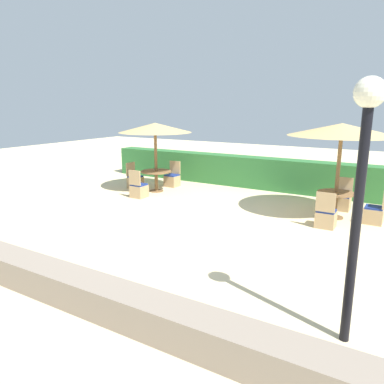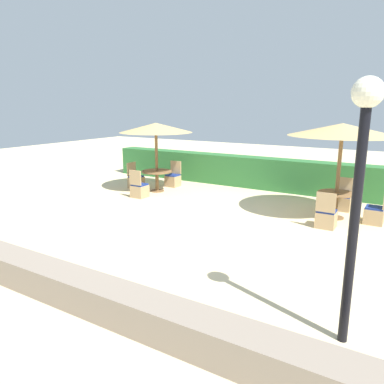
{
  "view_description": "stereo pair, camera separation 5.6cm",
  "coord_description": "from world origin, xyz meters",
  "px_view_note": "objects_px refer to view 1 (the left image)",
  "views": [
    {
      "loc": [
        4.61,
        -7.07,
        3.01
      ],
      "look_at": [
        0.0,
        0.6,
        0.9
      ],
      "focal_mm": 35.0,
      "sensor_mm": 36.0,
      "label": 1
    },
    {
      "loc": [
        4.66,
        -7.04,
        3.01
      ],
      "look_at": [
        0.0,
        0.6,
        0.9
      ],
      "focal_mm": 35.0,
      "sensor_mm": 36.0,
      "label": 2
    }
  ],
  "objects_px": {
    "patio_chair_back_left_north": "(172,179)",
    "parasol_back_left": "(155,128)",
    "patio_chair_back_right_north": "(342,201)",
    "patio_chair_back_right_east": "(374,214)",
    "patio_chair_back_left_south": "(139,190)",
    "patio_chair_back_left_west": "(135,181)",
    "parasol_back_right": "(342,130)",
    "round_table_back_right": "(336,198)",
    "lamp_post": "(363,162)",
    "patio_chair_back_right_south": "(326,217)",
    "round_table_back_left": "(156,175)"
  },
  "relations": [
    {
      "from": "parasol_back_left",
      "to": "patio_chair_back_left_north",
      "type": "height_order",
      "value": "parasol_back_left"
    },
    {
      "from": "patio_chair_back_right_north",
      "to": "patio_chair_back_left_west",
      "type": "xyz_separation_m",
      "value": [
        -7.03,
        -0.84,
        0.0
      ]
    },
    {
      "from": "lamp_post",
      "to": "parasol_back_right",
      "type": "distance_m",
      "value": 5.71
    },
    {
      "from": "patio_chair_back_right_east",
      "to": "round_table_back_right",
      "type": "bearing_deg",
      "value": 90.77
    },
    {
      "from": "patio_chair_back_right_north",
      "to": "patio_chair_back_right_south",
      "type": "bearing_deg",
      "value": 88.26
    },
    {
      "from": "patio_chair_back_right_north",
      "to": "parasol_back_left",
      "type": "height_order",
      "value": "parasol_back_left"
    },
    {
      "from": "patio_chair_back_right_east",
      "to": "patio_chair_back_right_north",
      "type": "bearing_deg",
      "value": 45.29
    },
    {
      "from": "round_table_back_left",
      "to": "patio_chair_back_right_east",
      "type": "bearing_deg",
      "value": -0.49
    },
    {
      "from": "patio_chair_back_right_east",
      "to": "round_table_back_left",
      "type": "distance_m",
      "value": 6.98
    },
    {
      "from": "round_table_back_left",
      "to": "patio_chair_back_left_south",
      "type": "relative_size",
      "value": 1.15
    },
    {
      "from": "lamp_post",
      "to": "patio_chair_back_right_south",
      "type": "relative_size",
      "value": 3.57
    },
    {
      "from": "patio_chair_back_right_south",
      "to": "parasol_back_left",
      "type": "bearing_deg",
      "value": 170.23
    },
    {
      "from": "patio_chair_back_right_east",
      "to": "patio_chair_back_left_south",
      "type": "height_order",
      "value": "same"
    },
    {
      "from": "patio_chair_back_left_north",
      "to": "patio_chair_back_left_west",
      "type": "distance_m",
      "value": 1.38
    },
    {
      "from": "round_table_back_left",
      "to": "lamp_post",
      "type": "bearing_deg",
      "value": -38.18
    },
    {
      "from": "parasol_back_right",
      "to": "parasol_back_left",
      "type": "relative_size",
      "value": 1.1
    },
    {
      "from": "round_table_back_right",
      "to": "patio_chair_back_left_north",
      "type": "xyz_separation_m",
      "value": [
        -6.0,
        1.06,
        -0.28
      ]
    },
    {
      "from": "round_table_back_left",
      "to": "patio_chair_back_left_south",
      "type": "bearing_deg",
      "value": -88.74
    },
    {
      "from": "patio_chair_back_right_north",
      "to": "patio_chair_back_left_west",
      "type": "distance_m",
      "value": 7.08
    },
    {
      "from": "round_table_back_right",
      "to": "patio_chair_back_left_south",
      "type": "height_order",
      "value": "patio_chair_back_left_south"
    },
    {
      "from": "patio_chair_back_right_north",
      "to": "parasol_back_left",
      "type": "relative_size",
      "value": 0.37
    },
    {
      "from": "patio_chair_back_right_east",
      "to": "patio_chair_back_right_north",
      "type": "relative_size",
      "value": 1.0
    },
    {
      "from": "patio_chair_back_right_east",
      "to": "parasol_back_left",
      "type": "xyz_separation_m",
      "value": [
        -6.98,
        0.06,
        1.95
      ]
    },
    {
      "from": "patio_chair_back_right_north",
      "to": "patio_chair_back_left_north",
      "type": "relative_size",
      "value": 1.0
    },
    {
      "from": "patio_chair_back_right_north",
      "to": "patio_chair_back_left_north",
      "type": "height_order",
      "value": "same"
    },
    {
      "from": "parasol_back_right",
      "to": "patio_chair_back_right_north",
      "type": "distance_m",
      "value": 2.3
    },
    {
      "from": "patio_chair_back_left_north",
      "to": "patio_chair_back_left_west",
      "type": "relative_size",
      "value": 1.0
    },
    {
      "from": "patio_chair_back_right_north",
      "to": "patio_chair_back_left_west",
      "type": "bearing_deg",
      "value": 6.81
    },
    {
      "from": "round_table_back_right",
      "to": "parasol_back_left",
      "type": "relative_size",
      "value": 0.39
    },
    {
      "from": "lamp_post",
      "to": "patio_chair_back_left_north",
      "type": "relative_size",
      "value": 3.57
    },
    {
      "from": "patio_chair_back_right_east",
      "to": "patio_chair_back_left_south",
      "type": "xyz_separation_m",
      "value": [
        -6.95,
        -0.95,
        0.0
      ]
    },
    {
      "from": "patio_chair_back_right_east",
      "to": "round_table_back_left",
      "type": "relative_size",
      "value": 0.87
    },
    {
      "from": "round_table_back_right",
      "to": "parasol_back_right",
      "type": "bearing_deg",
      "value": -135.0
    },
    {
      "from": "round_table_back_right",
      "to": "patio_chair_back_right_north",
      "type": "xyz_separation_m",
      "value": [
        0.03,
        0.95,
        -0.28
      ]
    },
    {
      "from": "patio_chair_back_right_east",
      "to": "patio_chair_back_right_south",
      "type": "height_order",
      "value": "same"
    },
    {
      "from": "patio_chair_back_left_south",
      "to": "patio_chair_back_left_west",
      "type": "xyz_separation_m",
      "value": [
        -1.01,
        1.04,
        0.0
      ]
    },
    {
      "from": "lamp_post",
      "to": "patio_chair_back_right_south",
      "type": "distance_m",
      "value": 5.22
    },
    {
      "from": "parasol_back_right",
      "to": "parasol_back_left",
      "type": "height_order",
      "value": "parasol_back_right"
    },
    {
      "from": "patio_chair_back_right_south",
      "to": "parasol_back_left",
      "type": "xyz_separation_m",
      "value": [
        -5.98,
        1.03,
        1.95
      ]
    },
    {
      "from": "patio_chair_back_left_north",
      "to": "patio_chair_back_left_south",
      "type": "xyz_separation_m",
      "value": [
        0.01,
        -1.99,
        0.0
      ]
    },
    {
      "from": "patio_chair_back_right_east",
      "to": "patio_chair_back_left_north",
      "type": "distance_m",
      "value": 7.04
    },
    {
      "from": "parasol_back_right",
      "to": "round_table_back_right",
      "type": "bearing_deg",
      "value": 45.0
    },
    {
      "from": "lamp_post",
      "to": "round_table_back_right",
      "type": "relative_size",
      "value": 3.42
    },
    {
      "from": "lamp_post",
      "to": "patio_chair_back_left_north",
      "type": "xyz_separation_m",
      "value": [
        -7.18,
        6.64,
        -2.09
      ]
    },
    {
      "from": "round_table_back_left",
      "to": "patio_chair_back_left_north",
      "type": "bearing_deg",
      "value": 89.31
    },
    {
      "from": "round_table_back_right",
      "to": "patio_chair_back_left_west",
      "type": "bearing_deg",
      "value": 179.12
    },
    {
      "from": "lamp_post",
      "to": "round_table_back_right",
      "type": "xyz_separation_m",
      "value": [
        -1.18,
        5.58,
        -1.81
      ]
    },
    {
      "from": "patio_chair_back_left_north",
      "to": "parasol_back_left",
      "type": "bearing_deg",
      "value": 89.31
    },
    {
      "from": "patio_chair_back_right_south",
      "to": "patio_chair_back_right_north",
      "type": "xyz_separation_m",
      "value": [
        0.06,
        1.9,
        0.0
      ]
    },
    {
      "from": "parasol_back_right",
      "to": "patio_chair_back_left_west",
      "type": "relative_size",
      "value": 2.96
    }
  ]
}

